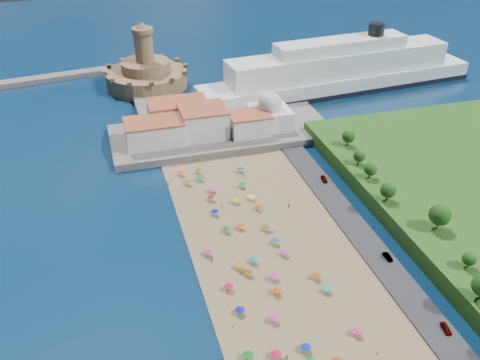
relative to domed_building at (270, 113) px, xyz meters
name	(u,v)px	position (x,y,z in m)	size (l,w,h in m)	color
ground	(250,247)	(-30.00, -71.00, -8.97)	(700.00, 700.00, 0.00)	#071938
terrace	(222,133)	(-20.00, 2.00, -7.47)	(90.00, 36.00, 3.00)	#59544C
jetty	(156,107)	(-42.00, 37.00, -7.77)	(18.00, 70.00, 2.40)	#59544C
waterfront_buildings	(190,122)	(-33.05, 2.64, -1.10)	(57.00, 29.00, 11.00)	silver
domed_building	(270,113)	(0.00, 0.00, 0.00)	(16.00, 16.00, 15.00)	silver
fortress	(146,74)	(-42.00, 67.00, -2.29)	(40.00, 40.00, 32.40)	olive
cruise_ship	(338,72)	(47.66, 36.01, 0.23)	(143.66, 33.60, 31.10)	black
beach_parasols	(261,267)	(-30.76, -83.05, -6.83)	(30.23, 114.97, 2.20)	gray
beachgoers	(245,246)	(-31.88, -71.47, -7.86)	(37.00, 95.37, 1.86)	tan
parked_cars	(372,238)	(6.00, -78.72, -7.59)	(2.26, 77.19, 1.44)	gray
hillside_trees	(422,214)	(18.80, -82.44, 1.15)	(12.84, 104.65, 8.22)	#382314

